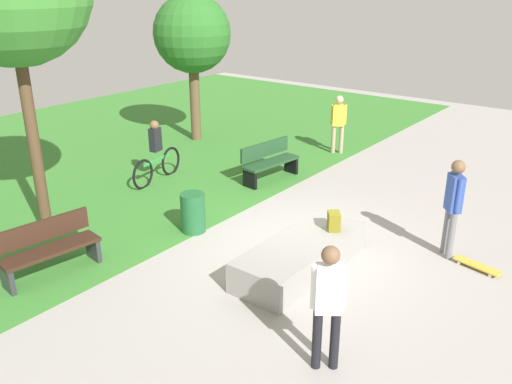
# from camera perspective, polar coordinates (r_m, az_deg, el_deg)

# --- Properties ---
(ground_plane) EXTENTS (28.00, 28.00, 0.00)m
(ground_plane) POSITION_cam_1_polar(r_m,az_deg,el_deg) (9.93, 4.87, -5.77)
(ground_plane) COLOR #9E9993
(grass_lawn) EXTENTS (26.60, 12.14, 0.01)m
(grass_lawn) POSITION_cam_1_polar(r_m,az_deg,el_deg) (15.36, -20.75, 2.99)
(grass_lawn) COLOR #387A2D
(grass_lawn) RESTS_ON ground_plane
(concrete_ledge) EXTENTS (2.67, 1.01, 0.52)m
(concrete_ledge) POSITION_cam_1_polar(r_m,az_deg,el_deg) (9.07, 4.78, -6.72)
(concrete_ledge) COLOR gray
(concrete_ledge) RESTS_ON ground_plane
(backpack_on_ledge) EXTENTS (0.34, 0.33, 0.32)m
(backpack_on_ledge) POSITION_cam_1_polar(r_m,az_deg,el_deg) (9.36, 8.26, -3.07)
(backpack_on_ledge) COLOR olive
(backpack_on_ledge) RESTS_ON concrete_ledge
(skater_performing_trick) EXTENTS (0.37, 0.36, 1.77)m
(skater_performing_trick) POSITION_cam_1_polar(r_m,az_deg,el_deg) (9.75, 20.24, -0.88)
(skater_performing_trick) COLOR slate
(skater_performing_trick) RESTS_ON ground_plane
(skater_watching) EXTENTS (0.35, 0.38, 1.71)m
(skater_watching) POSITION_cam_1_polar(r_m,az_deg,el_deg) (6.60, 7.67, -11.22)
(skater_watching) COLOR black
(skater_watching) RESTS_ON ground_plane
(skateboard_by_ledge) EXTENTS (0.37, 0.82, 0.08)m
(skateboard_by_ledge) POSITION_cam_1_polar(r_m,az_deg,el_deg) (9.87, 22.43, -7.24)
(skateboard_by_ledge) COLOR gold
(skateboard_by_ledge) RESTS_ON ground_plane
(park_bench_near_lamppost) EXTENTS (1.65, 0.67, 0.91)m
(park_bench_near_lamppost) POSITION_cam_1_polar(r_m,az_deg,el_deg) (9.46, -21.18, -5.47)
(park_bench_near_lamppost) COLOR #331E14
(park_bench_near_lamppost) RESTS_ON ground_plane
(park_bench_near_path) EXTENTS (1.64, 0.65, 0.91)m
(park_bench_near_path) POSITION_cam_1_polar(r_m,az_deg,el_deg) (12.98, 1.41, 3.36)
(park_bench_near_path) COLOR #1E4223
(park_bench_near_path) RESTS_ON ground_plane
(tree_broad_elm) EXTENTS (2.22, 2.22, 4.23)m
(tree_broad_elm) POSITION_cam_1_polar(r_m,az_deg,el_deg) (16.01, -6.80, 16.24)
(tree_broad_elm) COLOR brown
(tree_broad_elm) RESTS_ON grass_lawn
(trash_bin) EXTENTS (0.47, 0.47, 0.78)m
(trash_bin) POSITION_cam_1_polar(r_m,az_deg,el_deg) (10.38, -6.72, -2.19)
(trash_bin) COLOR #1E592D
(trash_bin) RESTS_ON ground_plane
(pedestrian_with_backpack) EXTENTS (0.44, 0.43, 1.62)m
(pedestrian_with_backpack) POSITION_cam_1_polar(r_m,az_deg,el_deg) (15.09, 8.75, 7.67)
(pedestrian_with_backpack) COLOR tan
(pedestrian_with_backpack) RESTS_ON ground_plane
(cyclist_on_bicycle) EXTENTS (1.80, 0.39, 1.52)m
(cyclist_on_bicycle) POSITION_cam_1_polar(r_m,az_deg,el_deg) (13.08, -10.53, 3.83)
(cyclist_on_bicycle) COLOR black
(cyclist_on_bicycle) RESTS_ON ground_plane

